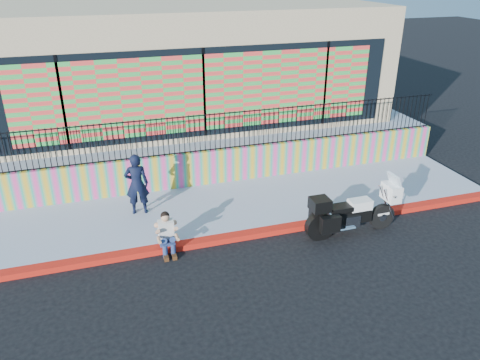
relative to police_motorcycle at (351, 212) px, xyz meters
name	(u,v)px	position (x,y,z in m)	size (l,w,h in m)	color
ground	(244,238)	(-2.73, 0.62, -0.66)	(90.00, 90.00, 0.00)	black
red_curb	(244,235)	(-2.73, 0.62, -0.59)	(16.00, 0.30, 0.15)	#B40E0C
sidewalk	(227,207)	(-2.73, 2.27, -0.59)	(16.00, 3.00, 0.15)	#95A0B3
mural_wall	(213,167)	(-2.73, 3.87, 0.04)	(16.00, 0.20, 1.10)	#F13F93
metal_fence	(212,132)	(-2.73, 3.87, 1.19)	(15.80, 0.04, 1.20)	black
elevated_platform	(182,122)	(-2.73, 8.97, -0.04)	(16.00, 10.00, 1.25)	#95A0B3
storefront_building	(180,58)	(-2.73, 8.76, 2.59)	(14.00, 8.06, 4.00)	tan
police_motorcycle	(351,212)	(0.00, 0.00, 0.00)	(2.54, 0.84, 1.58)	black
police_officer	(137,184)	(-5.21, 2.57, 0.37)	(0.64, 0.42, 1.77)	black
seated_man	(167,237)	(-4.74, 0.52, -0.21)	(0.54, 0.71, 1.06)	navy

